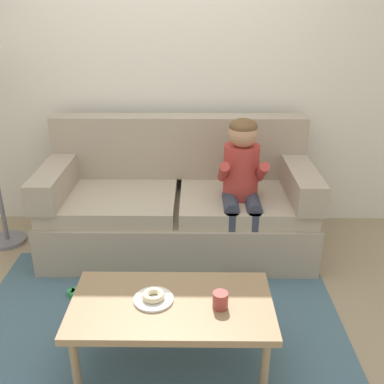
# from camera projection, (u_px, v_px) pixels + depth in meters

# --- Properties ---
(ground) EXTENTS (10.00, 10.00, 0.00)m
(ground) POSITION_uv_depth(u_px,v_px,m) (159.00, 311.00, 2.88)
(ground) COLOR #9E896B
(wall_back) EXTENTS (8.00, 0.10, 2.80)m
(wall_back) POSITION_uv_depth(u_px,v_px,m) (167.00, 61.00, 3.61)
(wall_back) COLOR silver
(wall_back) RESTS_ON ground
(area_rug) EXTENTS (2.30, 1.87, 0.01)m
(area_rug) POSITION_uv_depth(u_px,v_px,m) (156.00, 337.00, 2.65)
(area_rug) COLOR #476675
(area_rug) RESTS_ON ground
(couch) EXTENTS (2.05, 0.90, 1.01)m
(couch) POSITION_uv_depth(u_px,v_px,m) (179.00, 205.00, 3.52)
(couch) COLOR tan
(couch) RESTS_ON ground
(coffee_table) EXTENTS (1.06, 0.56, 0.41)m
(coffee_table) POSITION_uv_depth(u_px,v_px,m) (172.00, 309.00, 2.33)
(coffee_table) COLOR #937551
(coffee_table) RESTS_ON ground
(person_child) EXTENTS (0.34, 0.58, 1.10)m
(person_child) POSITION_uv_depth(u_px,v_px,m) (242.00, 179.00, 3.20)
(person_child) COLOR #AD3833
(person_child) RESTS_ON ground
(plate) EXTENTS (0.21, 0.21, 0.01)m
(plate) POSITION_uv_depth(u_px,v_px,m) (154.00, 299.00, 2.32)
(plate) COLOR white
(plate) RESTS_ON coffee_table
(donut) EXTENTS (0.17, 0.17, 0.04)m
(donut) POSITION_uv_depth(u_px,v_px,m) (153.00, 295.00, 2.31)
(donut) COLOR beige
(donut) RESTS_ON plate
(mug) EXTENTS (0.08, 0.08, 0.09)m
(mug) POSITION_uv_depth(u_px,v_px,m) (220.00, 300.00, 2.25)
(mug) COLOR #993D38
(mug) RESTS_ON coffee_table
(toy_controller) EXTENTS (0.23, 0.09, 0.05)m
(toy_controller) POSITION_uv_depth(u_px,v_px,m) (83.00, 293.00, 3.01)
(toy_controller) COLOR #339E56
(toy_controller) RESTS_ON ground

